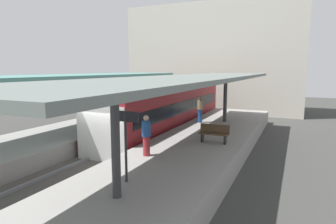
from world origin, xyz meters
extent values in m
plane|color=#383835|center=(0.00, 0.00, 0.00)|extent=(80.00, 80.00, 0.00)
cube|color=gray|center=(-3.80, 0.00, 0.50)|extent=(4.40, 28.00, 1.00)
cube|color=gray|center=(3.80, 0.00, 0.50)|extent=(4.40, 28.00, 1.00)
cube|color=#4C4742|center=(0.00, 0.00, 0.10)|extent=(3.20, 28.00, 0.20)
cube|color=slate|center=(-0.72, 0.00, 0.27)|extent=(0.08, 28.00, 0.14)
cube|color=slate|center=(0.72, 0.00, 0.27)|extent=(0.08, 28.00, 0.14)
cube|color=maroon|center=(0.00, 7.03, 1.65)|extent=(2.70, 15.15, 2.90)
cube|color=silver|center=(0.00, -0.57, 1.50)|extent=(2.65, 0.08, 2.60)
cube|color=black|center=(-1.37, 7.03, 2.00)|extent=(0.04, 13.94, 0.76)
cube|color=black|center=(1.37, 7.03, 2.00)|extent=(0.04, 13.94, 0.76)
cube|color=#515156|center=(0.00, 7.03, 3.20)|extent=(2.16, 14.39, 0.20)
cylinder|color=#333335|center=(-3.80, 7.70, 2.48)|extent=(0.24, 0.24, 2.96)
cube|color=slate|center=(-3.80, 1.40, 4.04)|extent=(4.18, 21.00, 0.16)
cylinder|color=#333335|center=(3.80, -4.90, 2.48)|extent=(0.24, 0.24, 2.97)
cylinder|color=#333335|center=(3.80, 7.70, 2.48)|extent=(0.24, 0.24, 2.97)
cube|color=slate|center=(3.80, 1.40, 4.05)|extent=(4.18, 21.00, 0.16)
cube|color=black|center=(4.09, 1.89, 1.20)|extent=(0.08, 0.32, 0.40)
cube|color=black|center=(5.19, 1.89, 1.20)|extent=(0.08, 0.32, 0.40)
cube|color=#4C3823|center=(4.64, 1.89, 1.43)|extent=(1.40, 0.40, 0.06)
cube|color=#4C3823|center=(4.64, 2.07, 1.66)|extent=(1.40, 0.06, 0.40)
cylinder|color=#262628|center=(3.46, -3.88, 2.10)|extent=(0.08, 0.08, 2.20)
cube|color=black|center=(3.46, -3.88, 3.05)|extent=(0.90, 0.06, 0.32)
cylinder|color=navy|center=(2.42, 6.69, 1.43)|extent=(0.28, 0.28, 0.85)
cylinder|color=#998460|center=(2.42, 6.69, 2.14)|extent=(0.36, 0.36, 0.58)
sphere|color=#936B4C|center=(2.42, 6.69, 2.55)|extent=(0.22, 0.22, 0.22)
cylinder|color=maroon|center=(2.72, -1.19, 1.40)|extent=(0.28, 0.28, 0.79)
cylinder|color=navy|center=(2.72, -1.19, 2.11)|extent=(0.36, 0.36, 0.63)
sphere|color=beige|center=(2.72, -1.19, 2.53)|extent=(0.22, 0.22, 0.22)
cylinder|color=#998460|center=(-4.76, 5.41, 1.39)|extent=(0.28, 0.28, 0.78)
cylinder|color=#998460|center=(-4.76, 5.41, 2.07)|extent=(0.36, 0.36, 0.58)
sphere|color=tan|center=(-4.76, 5.41, 2.47)|extent=(0.22, 0.22, 0.22)
cube|color=beige|center=(-0.24, 20.00, 5.50)|extent=(18.00, 6.00, 11.00)
camera|label=1|loc=(8.12, -11.17, 4.45)|focal=31.11mm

